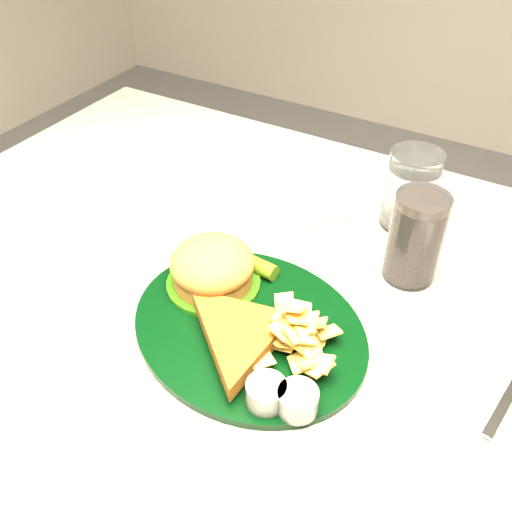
{
  "coord_description": "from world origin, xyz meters",
  "views": [
    {
      "loc": [
        0.25,
        -0.49,
        1.26
      ],
      "look_at": [
        -0.03,
        -0.01,
        0.8
      ],
      "focal_mm": 40.0,
      "sensor_mm": 36.0,
      "label": 1
    }
  ],
  "objects": [
    {
      "name": "fork_napkin",
      "position": [
        0.3,
        -0.03,
        0.76
      ],
      "size": [
        0.14,
        0.18,
        0.01
      ],
      "primitive_type": null,
      "rotation": [
        0.0,
        0.0,
        -0.15
      ],
      "color": "white",
      "rests_on": "table"
    },
    {
      "name": "table",
      "position": [
        0.0,
        0.0,
        0.38
      ],
      "size": [
        1.2,
        0.8,
        0.75
      ],
      "primitive_type": null,
      "color": "#A9A499",
      "rests_on": "ground"
    },
    {
      "name": "dinner_plate",
      "position": [
        0.01,
        -0.09,
        0.78
      ],
      "size": [
        0.36,
        0.33,
        0.07
      ],
      "primitive_type": null,
      "rotation": [
        0.0,
        0.0,
        -0.28
      ],
      "color": "black",
      "rests_on": "table"
    },
    {
      "name": "wrapped_straw",
      "position": [
        -0.03,
        0.14,
        0.75
      ],
      "size": [
        0.23,
        0.19,
        0.01
      ],
      "primitive_type": null,
      "rotation": [
        0.0,
        0.0,
        0.6
      ],
      "color": "silver",
      "rests_on": "table"
    },
    {
      "name": "water_glass",
      "position": [
        0.1,
        0.22,
        0.81
      ],
      "size": [
        0.1,
        0.1,
        0.12
      ],
      "primitive_type": "cylinder",
      "rotation": [
        0.0,
        0.0,
        -0.32
      ],
      "color": "white",
      "rests_on": "table"
    },
    {
      "name": "cola_glass",
      "position": [
        0.14,
        0.11,
        0.81
      ],
      "size": [
        0.08,
        0.08,
        0.13
      ],
      "primitive_type": "cylinder",
      "rotation": [
        0.0,
        0.0,
        0.28
      ],
      "color": "black",
      "rests_on": "table"
    }
  ]
}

